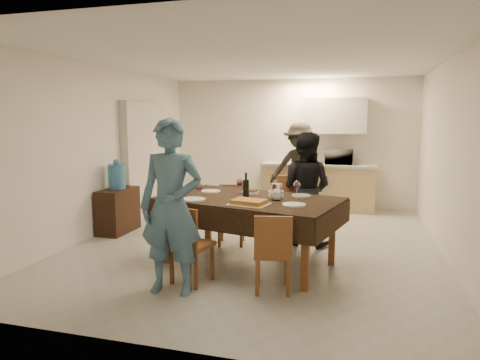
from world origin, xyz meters
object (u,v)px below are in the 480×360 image
(water_pitcher, at_px, (276,192))
(person_near, at_px, (171,207))
(water_jug, at_px, (117,177))
(wine_bottle, at_px, (246,185))
(savoury_tart, at_px, (249,202))
(microwave, at_px, (339,157))
(dining_table, at_px, (249,201))
(console, at_px, (118,211))
(person_kitchen, at_px, (299,168))
(person_far, at_px, (305,189))

(water_pitcher, height_order, person_near, person_near)
(water_pitcher, bearing_deg, water_jug, 160.63)
(wine_bottle, relative_size, savoury_tart, 0.70)
(water_pitcher, bearing_deg, microwave, 81.28)
(dining_table, xyz_separation_m, person_near, (-0.55, -1.05, 0.11))
(dining_table, distance_m, microwave, 3.70)
(dining_table, height_order, microwave, microwave)
(dining_table, xyz_separation_m, water_jug, (-2.38, 0.91, 0.10))
(console, bearing_deg, person_kitchen, 40.76)
(dining_table, height_order, person_near, person_near)
(microwave, relative_size, person_far, 0.33)
(person_near, relative_size, person_kitchen, 1.05)
(water_pitcher, bearing_deg, person_kitchen, 92.81)
(savoury_tart, distance_m, person_near, 0.93)
(water_pitcher, bearing_deg, dining_table, 171.87)
(console, xyz_separation_m, microwave, (3.28, 2.67, 0.71))
(console, relative_size, person_near, 0.42)
(water_jug, distance_m, microwave, 4.23)
(microwave, xyz_separation_m, person_kitchen, (-0.71, -0.45, -0.19))
(dining_table, bearing_deg, console, 172.73)
(person_near, bearing_deg, dining_table, 58.16)
(person_far, bearing_deg, microwave, -85.94)
(dining_table, distance_m, savoury_tart, 0.40)
(person_kitchen, bearing_deg, person_near, -100.11)
(savoury_tart, distance_m, person_far, 1.50)
(console, height_order, wine_bottle, wine_bottle)
(dining_table, relative_size, person_near, 1.31)
(person_far, bearing_deg, person_near, 74.44)
(dining_table, bearing_deg, person_near, -104.00)
(savoury_tart, xyz_separation_m, person_far, (0.45, 1.43, -0.06))
(wine_bottle, distance_m, microwave, 3.65)
(person_near, xyz_separation_m, person_far, (1.10, 2.10, -0.10))
(dining_table, bearing_deg, microwave, 89.42)
(water_jug, xyz_separation_m, person_kitchen, (2.57, 2.22, -0.03))
(person_near, height_order, person_far, person_near)
(water_jug, xyz_separation_m, microwave, (3.28, 2.67, 0.16))
(person_kitchen, bearing_deg, water_jug, -139.24)
(wine_bottle, relative_size, person_kitchen, 0.18)
(console, xyz_separation_m, person_near, (1.83, -1.96, 0.55))
(water_pitcher, distance_m, person_far, 1.13)
(microwave, height_order, person_far, person_far)
(microwave, xyz_separation_m, person_near, (-1.46, -4.62, -0.15))
(console, distance_m, person_kitchen, 3.43)
(person_far, bearing_deg, water_jug, 14.86)
(wine_bottle, height_order, savoury_tart, wine_bottle)
(person_far, bearing_deg, console, 14.86)
(water_pitcher, bearing_deg, person_near, -131.99)
(console, relative_size, savoury_tart, 1.75)
(dining_table, relative_size, microwave, 4.52)
(savoury_tart, bearing_deg, water_pitcher, 52.85)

